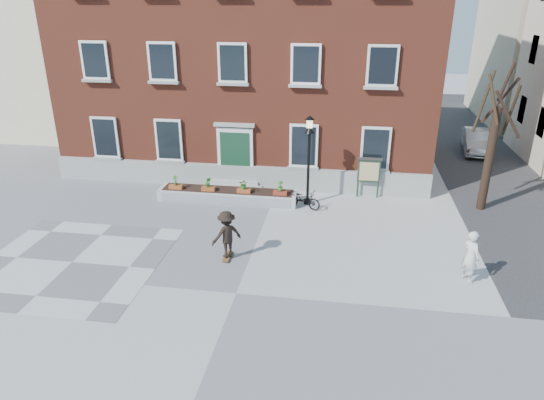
% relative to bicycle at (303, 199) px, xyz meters
% --- Properties ---
extents(ground, '(100.00, 100.00, 0.00)m').
position_rel_bicycle_xyz_m(ground, '(-1.42, -6.90, -0.42)').
color(ground, '#9B9B9E').
rests_on(ground, ground).
extents(checker_patch, '(6.00, 6.00, 0.01)m').
position_rel_bicycle_xyz_m(checker_patch, '(-7.42, -5.90, -0.41)').
color(checker_patch, slate).
rests_on(checker_patch, ground).
extents(distant_building, '(10.00, 12.00, 13.00)m').
position_rel_bicycle_xyz_m(distant_building, '(-19.42, 13.10, 6.08)').
color(distant_building, beige).
rests_on(distant_building, ground).
extents(bicycle, '(1.68, 1.11, 0.83)m').
position_rel_bicycle_xyz_m(bicycle, '(0.00, 0.00, 0.00)').
color(bicycle, black).
rests_on(bicycle, ground).
extents(parked_car, '(1.91, 4.21, 1.34)m').
position_rel_bicycle_xyz_m(parked_car, '(9.28, 9.78, 0.25)').
color(parked_car, silver).
rests_on(parked_car, ground).
extents(bystander, '(0.71, 0.77, 1.76)m').
position_rel_bicycle_xyz_m(bystander, '(5.74, -5.06, 0.46)').
color(bystander, silver).
rests_on(bystander, ground).
extents(brick_building, '(18.40, 10.85, 12.60)m').
position_rel_bicycle_xyz_m(brick_building, '(-3.42, 7.07, 5.88)').
color(brick_building, brown).
rests_on(brick_building, ground).
extents(planter_assembly, '(6.20, 1.12, 1.15)m').
position_rel_bicycle_xyz_m(planter_assembly, '(-3.41, 0.27, -0.11)').
color(planter_assembly, beige).
rests_on(planter_assembly, ground).
extents(bare_tree, '(1.83, 1.83, 6.16)m').
position_rel_bicycle_xyz_m(bare_tree, '(7.59, 1.10, 2.37)').
color(bare_tree, black).
rests_on(bare_tree, ground).
extents(lamp_post, '(0.40, 0.40, 3.93)m').
position_rel_bicycle_xyz_m(lamp_post, '(0.14, 0.50, 2.12)').
color(lamp_post, black).
rests_on(lamp_post, ground).
extents(notice_board, '(1.10, 0.16, 1.87)m').
position_rel_bicycle_xyz_m(notice_board, '(2.77, 1.67, 0.85)').
color(notice_board, '#183021').
rests_on(notice_board, ground).
extents(skateboarder, '(1.24, 1.19, 1.77)m').
position_rel_bicycle_xyz_m(skateboarder, '(-2.20, -4.80, 0.50)').
color(skateboarder, brown).
rests_on(skateboarder, ground).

